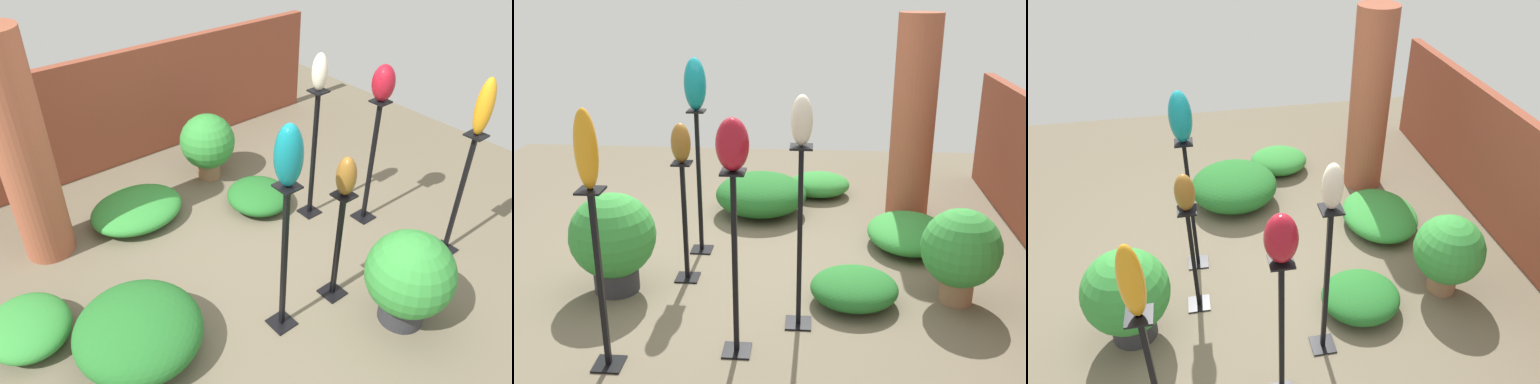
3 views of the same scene
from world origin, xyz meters
The scene contains 18 objects.
ground_plane centered at (0.00, 0.00, 0.00)m, with size 8.00×8.00×0.00m, color #6B604C.
brick_pillar centered at (-1.44, 1.66, 1.10)m, with size 0.46×0.46×2.19m, color #9E5138.
pedestal_bronze centered at (0.31, -0.50, 0.49)m, with size 0.20×0.20×1.08m.
pedestal_ivory centered at (0.98, 0.51, 0.66)m, with size 0.20×0.20×1.43m.
pedestal_teal centered at (-0.27, -0.48, 0.64)m, with size 0.20×0.20×1.39m.
pedestal_amber centered at (1.60, -0.78, 0.59)m, with size 0.20×0.20×1.29m.
pedestal_ruby centered at (1.38, 0.08, 0.63)m, with size 0.20×0.20×1.36m.
art_vase_bronze centered at (0.31, -0.50, 1.24)m, with size 0.15×0.16×0.33m, color brown.
art_vase_ivory centered at (0.98, 0.51, 1.60)m, with size 0.15×0.15×0.36m, color beige.
art_vase_teal centered at (-0.27, -0.48, 1.63)m, with size 0.20×0.20×0.47m, color #0F727A.
art_vase_amber centered at (1.60, -0.78, 1.55)m, with size 0.14×0.14×0.51m, color orange.
art_vase_ruby centered at (1.38, 0.08, 1.53)m, with size 0.21×0.22×0.35m, color maroon.
potted_plant_back_center centered at (0.53, 1.79, 0.46)m, with size 0.64×0.64×0.80m.
potted_plant_front_left centered at (0.55, -1.05, 0.48)m, with size 0.72×0.72×0.86m.
foliage_bed_east centered at (-1.97, 0.67, 0.13)m, with size 0.67×0.74×0.27m, color #338C38.
foliage_bed_west centered at (-0.54, 1.56, 0.14)m, with size 0.98×0.82×0.27m, color #338C38.
foliage_bed_center centered at (0.62, 0.95, 0.13)m, with size 0.68×0.72×0.27m, color #236B28.
foliage_bed_rear centered at (-1.31, 0.01, 0.22)m, with size 1.00×1.02×0.45m, color #236B28.
Camera 2 is at (4.99, 0.60, 2.52)m, focal length 42.00 mm.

